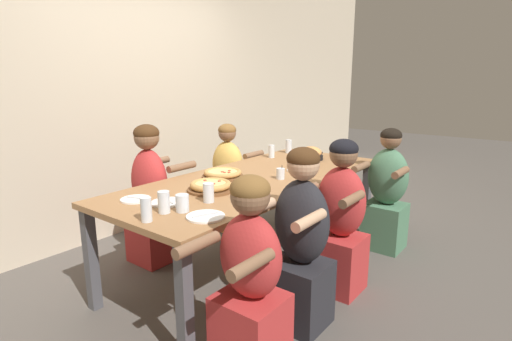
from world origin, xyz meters
TOP-DOWN VIEW (x-y plane):
  - ground_plane at (0.00, 0.00)m, footprint 18.00×18.00m
  - restaurant_back_panel at (0.00, 1.54)m, footprint 10.00×0.06m
  - dining_table at (0.00, 0.00)m, footprint 2.53×1.03m
  - pizza_board_main at (-0.52, -0.00)m, footprint 0.33×0.33m
  - pizza_board_second at (-0.19, 0.19)m, footprint 0.33×0.33m
  - skillet_bowl at (0.87, -0.00)m, footprint 0.35×0.24m
  - empty_plate_a at (0.38, -0.17)m, footprint 0.20×0.20m
  - empty_plate_b at (-0.90, 0.02)m, footprint 0.21×0.21m
  - empty_plate_c at (-0.98, 0.23)m, footprint 0.19×0.19m
  - empty_plate_d at (-0.94, -0.36)m, footprint 0.22×0.22m
  - cocktail_glass_blue at (0.06, -0.20)m, footprint 0.07×0.07m
  - drinking_glass_a at (-1.18, -0.15)m, footprint 0.06×0.06m
  - drinking_glass_b at (1.02, 0.36)m, footprint 0.07×0.07m
  - drinking_glass_c at (-0.95, -0.18)m, footprint 0.08×0.08m
  - drinking_glass_d at (0.71, 0.35)m, footprint 0.06×0.06m
  - drinking_glass_e at (-0.72, -0.17)m, footprint 0.07×0.07m
  - drinking_glass_f at (-1.03, -0.11)m, footprint 0.07×0.07m
  - diner_far_midright at (0.48, 0.73)m, footprint 0.51×0.40m
  - diner_far_midleft at (-0.49, 0.73)m, footprint 0.51×0.40m
  - diner_near_center at (0.03, -0.73)m, footprint 0.51×0.40m
  - diner_near_left at (-1.00, -0.73)m, footprint 0.51×0.40m
  - diner_near_midleft at (-0.50, -0.73)m, footprint 0.51×0.40m
  - diner_near_right at (0.97, -0.73)m, footprint 0.51×0.40m

SIDE VIEW (x-z plane):
  - ground_plane at x=0.00m, z-range 0.00..0.00m
  - diner_far_midright at x=0.48m, z-range -0.05..1.03m
  - diner_near_left at x=-1.00m, z-range -0.04..1.03m
  - diner_near_right at x=0.97m, z-range -0.05..1.05m
  - diner_near_center at x=0.03m, z-range -0.04..1.08m
  - diner_near_midleft at x=-0.50m, z-range -0.05..1.09m
  - diner_far_midleft at x=-0.49m, z-range -0.04..1.13m
  - dining_table at x=0.00m, z-range 0.31..1.07m
  - empty_plate_d at x=-0.94m, z-range 0.75..0.77m
  - empty_plate_b at x=-0.90m, z-range 0.75..0.77m
  - empty_plate_a at x=0.38m, z-range 0.75..0.77m
  - empty_plate_c at x=-0.98m, z-range 0.75..0.77m
  - pizza_board_second at x=-0.19m, z-range 0.76..0.82m
  - pizza_board_main at x=-0.52m, z-range 0.75..0.82m
  - cocktail_glass_blue at x=0.06m, z-range 0.74..0.85m
  - drinking_glass_c at x=-0.95m, z-range 0.75..0.85m
  - skillet_bowl at x=0.87m, z-range 0.74..0.87m
  - drinking_glass_d at x=0.71m, z-range 0.75..0.87m
  - drinking_glass_e at x=-0.72m, z-range 0.75..0.87m
  - drinking_glass_f at x=-1.03m, z-range 0.75..0.88m
  - drinking_glass_a at x=-1.18m, z-range 0.74..0.88m
  - drinking_glass_b at x=1.02m, z-range 0.74..0.89m
  - restaurant_back_panel at x=0.00m, z-range 0.00..3.20m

